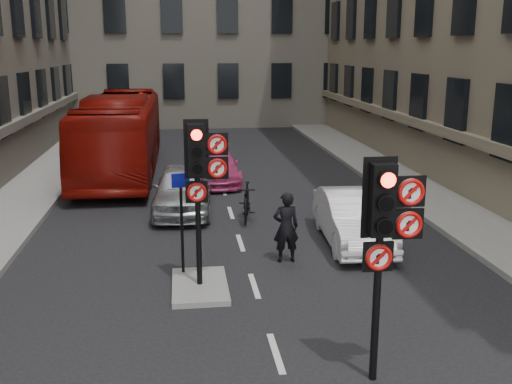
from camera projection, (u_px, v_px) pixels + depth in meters
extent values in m
cube|color=gray|center=(3.00, 210.00, 19.06)|extent=(3.00, 50.00, 0.16)
cube|color=gray|center=(434.00, 196.00, 20.84)|extent=(3.00, 50.00, 0.16)
cube|color=gray|center=(200.00, 286.00, 13.06)|extent=(1.20, 2.00, 0.12)
cylinder|color=black|center=(376.00, 309.00, 9.26)|extent=(0.12, 0.12, 2.40)
cube|color=black|center=(382.00, 200.00, 8.84)|extent=(0.36, 0.28, 1.10)
cube|color=black|center=(379.00, 198.00, 8.97)|extent=(0.52, 0.03, 1.25)
cylinder|color=#FF1407|center=(389.00, 180.00, 8.52)|extent=(0.22, 0.01, 0.22)
cylinder|color=black|center=(387.00, 204.00, 8.61)|extent=(0.22, 0.01, 0.22)
cylinder|color=black|center=(386.00, 227.00, 8.69)|extent=(0.22, 0.01, 0.22)
cube|color=black|center=(410.00, 191.00, 8.85)|extent=(0.47, 0.05, 0.47)
cylinder|color=white|center=(411.00, 192.00, 8.81)|extent=(0.41, 0.02, 0.41)
torus|color=#BF0C0A|center=(411.00, 192.00, 8.79)|extent=(0.41, 0.06, 0.41)
cube|color=#BF0C0A|center=(411.00, 192.00, 8.79)|extent=(0.25, 0.01, 0.25)
cube|color=black|center=(408.00, 224.00, 8.97)|extent=(0.47, 0.05, 0.47)
cylinder|color=white|center=(409.00, 225.00, 8.93)|extent=(0.41, 0.02, 0.41)
torus|color=#BF0C0A|center=(409.00, 225.00, 8.91)|extent=(0.41, 0.06, 0.41)
cube|color=#BF0C0A|center=(409.00, 225.00, 8.91)|extent=(0.25, 0.01, 0.25)
cube|color=black|center=(378.00, 257.00, 9.03)|extent=(0.47, 0.05, 0.47)
cylinder|color=white|center=(379.00, 257.00, 8.99)|extent=(0.41, 0.02, 0.41)
torus|color=#BF0C0A|center=(379.00, 258.00, 8.98)|extent=(0.41, 0.06, 0.41)
cube|color=#BF0C0A|center=(379.00, 258.00, 8.97)|extent=(0.25, 0.01, 0.25)
cylinder|color=black|center=(199.00, 231.00, 12.76)|extent=(0.12, 0.12, 2.40)
cube|color=black|center=(197.00, 150.00, 12.35)|extent=(0.36, 0.28, 1.10)
cube|color=black|center=(196.00, 149.00, 12.47)|extent=(0.52, 0.03, 1.25)
cylinder|color=#FF1407|center=(197.00, 135.00, 12.03)|extent=(0.22, 0.02, 0.22)
cylinder|color=black|center=(197.00, 152.00, 12.11)|extent=(0.22, 0.02, 0.22)
cylinder|color=black|center=(197.00, 169.00, 12.19)|extent=(0.22, 0.02, 0.22)
cube|color=black|center=(217.00, 144.00, 12.35)|extent=(0.47, 0.05, 0.47)
cylinder|color=white|center=(217.00, 144.00, 12.31)|extent=(0.41, 0.02, 0.41)
torus|color=#BF0C0A|center=(217.00, 145.00, 12.30)|extent=(0.41, 0.06, 0.41)
cube|color=#BF0C0A|center=(217.00, 145.00, 12.29)|extent=(0.25, 0.02, 0.25)
cube|color=black|center=(217.00, 168.00, 12.47)|extent=(0.47, 0.05, 0.47)
cylinder|color=white|center=(217.00, 168.00, 12.43)|extent=(0.41, 0.02, 0.41)
torus|color=#BF0C0A|center=(217.00, 168.00, 12.42)|extent=(0.41, 0.06, 0.41)
cube|color=#BF0C0A|center=(217.00, 168.00, 12.41)|extent=(0.25, 0.02, 0.25)
cube|color=black|center=(197.00, 192.00, 12.53)|extent=(0.47, 0.05, 0.47)
cylinder|color=white|center=(197.00, 192.00, 12.49)|extent=(0.41, 0.02, 0.41)
torus|color=#BF0C0A|center=(197.00, 192.00, 12.48)|extent=(0.41, 0.06, 0.41)
cube|color=#BF0C0A|center=(197.00, 192.00, 12.48)|extent=(0.25, 0.02, 0.25)
imported|color=#9EA1A5|center=(182.00, 189.00, 19.01)|extent=(1.99, 4.49, 1.50)
imported|color=silver|center=(353.00, 218.00, 15.93)|extent=(1.71, 4.32, 1.40)
imported|color=#C33971|center=(215.00, 166.00, 23.19)|extent=(1.84, 4.36, 1.25)
imported|color=maroon|center=(121.00, 134.00, 24.65)|extent=(2.80, 11.65, 3.24)
imported|color=black|center=(247.00, 202.00, 18.10)|extent=(0.83, 1.93, 1.12)
imported|color=black|center=(286.00, 227.00, 14.53)|extent=(0.67, 0.46, 1.76)
cylinder|color=black|center=(182.00, 224.00, 13.46)|extent=(0.07, 0.07, 2.28)
cube|color=#0C1084|center=(180.00, 180.00, 13.16)|extent=(0.40, 0.12, 0.32)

